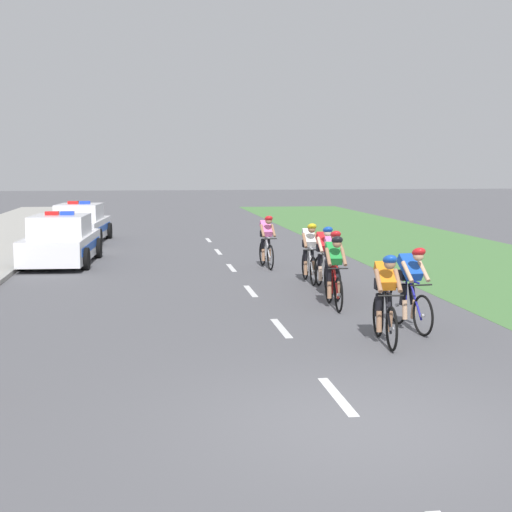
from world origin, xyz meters
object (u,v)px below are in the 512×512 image
Objects in this scene: cyclist_third at (334,270)px; cyclist_fifth at (309,252)px; cyclist_lead at (385,297)px; police_car_second at (80,225)px; cyclist_seventh at (267,241)px; cyclist_second at (411,287)px; police_car_nearest at (61,242)px; cyclist_fourth at (333,263)px; cyclist_sixth at (324,256)px.

cyclist_third is 3.30m from cyclist_fifth.
police_car_second is (-6.44, 17.32, -0.11)m from cyclist_lead.
cyclist_fifth and cyclist_seventh have the same top height.
police_car_second reaches higher than cyclist_lead.
cyclist_second and cyclist_third have the same top height.
cyclist_lead is 9.30m from cyclist_seventh.
cyclist_lead is 1.00× the size of cyclist_seventh.
cyclist_second and cyclist_fifth have the same top height.
cyclist_third is 0.38× the size of police_car_nearest.
cyclist_fourth is (-0.55, 3.44, 0.00)m from cyclist_second.
cyclist_fifth is 1.00× the size of cyclist_sixth.
cyclist_sixth is at bearing -78.51° from cyclist_seventh.
cyclist_fourth is 0.38× the size of police_car_nearest.
police_car_second is (-6.66, 12.96, -0.11)m from cyclist_fourth.
cyclist_second is 1.00× the size of cyclist_sixth.
police_car_nearest reaches higher than cyclist_second.
cyclist_lead is 6.43m from cyclist_fifth.
cyclist_third is 2.34m from cyclist_sixth.
cyclist_sixth is 13.65m from police_car_second.
cyclist_fifth is 0.99m from cyclist_sixth.
cyclist_fifth is (-0.62, 5.51, 0.00)m from cyclist_second.
cyclist_fourth is 1.00× the size of cyclist_fifth.
police_car_nearest is (-6.66, 6.61, -0.11)m from cyclist_fourth.
cyclist_lead is 1.00× the size of cyclist_second.
cyclist_third is at bearing -86.11° from cyclist_seventh.
cyclist_fourth is 4.98m from cyclist_seventh.
police_car_nearest is at bearing 125.69° from cyclist_second.
cyclist_seventh is (-0.63, 2.86, 0.00)m from cyclist_fifth.
cyclist_third is 10.10m from police_car_nearest.
cyclist_fifth is (0.21, 3.29, 0.00)m from cyclist_third.
cyclist_second and cyclist_sixth have the same top height.
police_car_second is at bearing 121.19° from cyclist_fifth.
cyclist_sixth is at bearing 81.14° from cyclist_third.
police_car_nearest is (-6.44, 10.97, -0.11)m from cyclist_lead.
police_car_nearest is (-6.38, 7.83, -0.11)m from cyclist_third.
cyclist_lead is 1.00× the size of cyclist_third.
cyclist_second is at bearing 49.87° from cyclist_lead.
cyclist_seventh is 0.38× the size of police_car_nearest.
police_car_second is at bearing 119.60° from cyclist_sixth.
cyclist_fourth is (0.28, 1.22, 0.00)m from cyclist_third.
police_car_second is (-6.59, 10.89, -0.11)m from cyclist_fifth.
cyclist_third is 1.00× the size of cyclist_fifth.
police_car_second is (-5.96, 8.03, -0.11)m from cyclist_seventh.
police_car_second is (-6.38, 14.18, -0.11)m from cyclist_third.
police_car_nearest is at bearing 135.22° from cyclist_fourth.
police_car_nearest and police_car_second have the same top height.
cyclist_lead is 5.47m from cyclist_sixth.
police_car_second reaches higher than cyclist_second.
cyclist_sixth is 0.38× the size of police_car_second.
cyclist_third and cyclist_sixth have the same top height.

